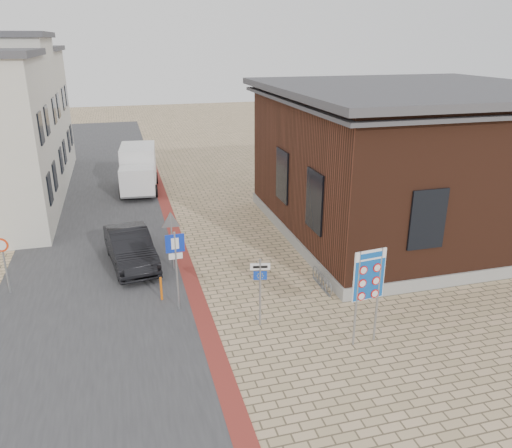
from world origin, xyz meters
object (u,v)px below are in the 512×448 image
sedan (130,248)px  border_sign (369,277)px  essen_sign (260,282)px  parking_sign (176,257)px  bollard (161,289)px  box_truck (138,169)px

sedan → border_sign: bearing=-57.4°
essen_sign → parking_sign: bearing=157.1°
sedan → border_sign: size_ratio=1.46×
essen_sign → sedan: bearing=135.2°
essen_sign → parking_sign: parking_sign is taller
sedan → parking_sign: size_ratio=1.58×
border_sign → parking_sign: 6.28m
sedan → border_sign: 10.25m
border_sign → bollard: border_sign is taller
box_truck → bollard: (-0.02, -14.25, -0.91)m
border_sign → bollard: bearing=136.6°
bollard → essen_sign: bearing=-40.5°
border_sign → bollard: (-5.71, 4.30, -1.77)m
border_sign → bollard: size_ratio=3.46×
sedan → bollard: size_ratio=5.07×
sedan → box_truck: box_truck is taller
essen_sign → box_truck: bearing=112.0°
essen_sign → border_sign: bearing=-20.8°
essen_sign → bollard: (-2.92, 2.50, -1.09)m
sedan → box_truck: bearing=76.9°
essen_sign → parking_sign: size_ratio=0.82×
parking_sign → bollard: (-0.50, 0.80, -1.53)m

